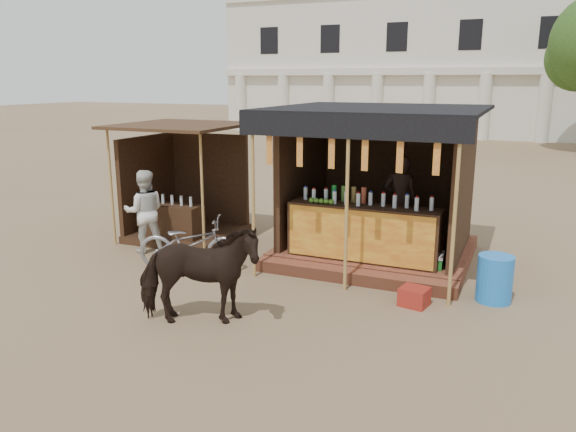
# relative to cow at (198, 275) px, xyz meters

# --- Properties ---
(ground) EXTENTS (120.00, 120.00, 0.00)m
(ground) POSITION_rel_cow_xyz_m (0.43, 0.45, -0.70)
(ground) COLOR #846B4C
(ground) RESTS_ON ground
(main_stall) EXTENTS (3.60, 3.61, 2.78)m
(main_stall) POSITION_rel_cow_xyz_m (1.45, 3.81, 0.32)
(main_stall) COLOR #964D31
(main_stall) RESTS_ON ground
(secondary_stall) EXTENTS (2.40, 2.40, 2.38)m
(secondary_stall) POSITION_rel_cow_xyz_m (-2.74, 3.68, 0.15)
(secondary_stall) COLOR #3B2615
(secondary_stall) RESTS_ON ground
(cow) EXTENTS (1.83, 1.38, 1.40)m
(cow) POSITION_rel_cow_xyz_m (0.00, 0.00, 0.00)
(cow) COLOR black
(cow) RESTS_ON ground
(motorbike) EXTENTS (1.90, 1.19, 0.94)m
(motorbike) POSITION_rel_cow_xyz_m (-1.36, 1.88, -0.23)
(motorbike) COLOR gray
(motorbike) RESTS_ON ground
(bystander) EXTENTS (0.98, 0.94, 1.59)m
(bystander) POSITION_rel_cow_xyz_m (-2.73, 2.45, 0.09)
(bystander) COLOR silver
(bystander) RESTS_ON ground
(blue_barrel) EXTENTS (0.58, 0.58, 0.71)m
(blue_barrel) POSITION_rel_cow_xyz_m (3.62, 2.45, -0.35)
(blue_barrel) COLOR blue
(blue_barrel) RESTS_ON ground
(red_crate) EXTENTS (0.45, 0.42, 0.28)m
(red_crate) POSITION_rel_cow_xyz_m (2.56, 1.80, -0.56)
(red_crate) COLOR maroon
(red_crate) RESTS_ON ground
(cooler) EXTENTS (0.66, 0.47, 0.46)m
(cooler) POSITION_rel_cow_xyz_m (2.47, 3.05, -0.47)
(cooler) COLOR #1B7D26
(cooler) RESTS_ON ground
(background_building) EXTENTS (26.00, 7.45, 8.18)m
(background_building) POSITION_rel_cow_xyz_m (-1.57, 30.39, 3.28)
(background_building) COLOR silver
(background_building) RESTS_ON ground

